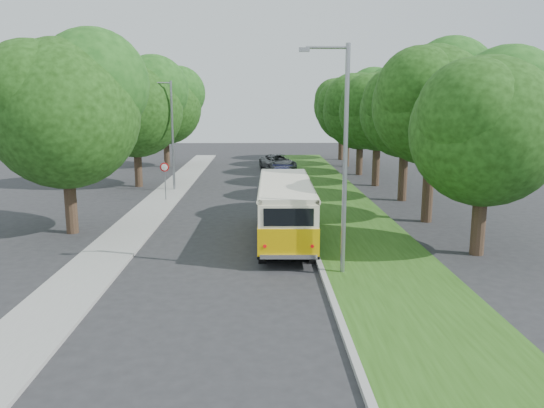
{
  "coord_description": "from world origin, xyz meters",
  "views": [
    {
      "loc": [
        1.38,
        -20.55,
        6.08
      ],
      "look_at": [
        1.92,
        3.22,
        1.5
      ],
      "focal_mm": 35.0,
      "sensor_mm": 36.0,
      "label": 1
    }
  ],
  "objects_px": {
    "car_silver": "(289,201)",
    "car_grey": "(278,162)",
    "lamppost_far": "(171,131)",
    "car_white": "(280,185)",
    "lamppost_near": "(343,153)",
    "vintage_bus": "(285,210)",
    "car_blue": "(282,176)"
  },
  "relations": [
    {
      "from": "car_white",
      "to": "car_blue",
      "type": "bearing_deg",
      "value": 69.87
    },
    {
      "from": "car_white",
      "to": "car_grey",
      "type": "bearing_deg",
      "value": 72.49
    },
    {
      "from": "car_blue",
      "to": "car_grey",
      "type": "xyz_separation_m",
      "value": [
        -0.0,
        8.6,
        0.06
      ]
    },
    {
      "from": "vintage_bus",
      "to": "car_silver",
      "type": "height_order",
      "value": "vintage_bus"
    },
    {
      "from": "lamppost_far",
      "to": "car_white",
      "type": "bearing_deg",
      "value": -11.2
    },
    {
      "from": "lamppost_near",
      "to": "car_silver",
      "type": "bearing_deg",
      "value": 96.31
    },
    {
      "from": "lamppost_near",
      "to": "vintage_bus",
      "type": "height_order",
      "value": "lamppost_near"
    },
    {
      "from": "lamppost_near",
      "to": "vintage_bus",
      "type": "xyz_separation_m",
      "value": [
        -1.72,
        4.94,
        -3.01
      ]
    },
    {
      "from": "lamppost_far",
      "to": "vintage_bus",
      "type": "xyz_separation_m",
      "value": [
        7.19,
        -13.56,
        -2.76
      ]
    },
    {
      "from": "car_white",
      "to": "car_blue",
      "type": "relative_size",
      "value": 0.82
    },
    {
      "from": "car_silver",
      "to": "car_grey",
      "type": "relative_size",
      "value": 0.71
    },
    {
      "from": "lamppost_near",
      "to": "car_blue",
      "type": "relative_size",
      "value": 1.75
    },
    {
      "from": "lamppost_near",
      "to": "lamppost_far",
      "type": "bearing_deg",
      "value": 115.71
    },
    {
      "from": "lamppost_far",
      "to": "car_grey",
      "type": "relative_size",
      "value": 1.45
    },
    {
      "from": "lamppost_near",
      "to": "car_white",
      "type": "height_order",
      "value": "lamppost_near"
    },
    {
      "from": "lamppost_far",
      "to": "car_silver",
      "type": "xyz_separation_m",
      "value": [
        7.67,
        -7.36,
        -3.48
      ]
    },
    {
      "from": "vintage_bus",
      "to": "car_white",
      "type": "height_order",
      "value": "vintage_bus"
    },
    {
      "from": "car_white",
      "to": "car_grey",
      "type": "height_order",
      "value": "car_grey"
    },
    {
      "from": "lamppost_near",
      "to": "car_grey",
      "type": "distance_m",
      "value": 29.83
    },
    {
      "from": "vintage_bus",
      "to": "car_grey",
      "type": "bearing_deg",
      "value": 90.06
    },
    {
      "from": "lamppost_far",
      "to": "car_white",
      "type": "relative_size",
      "value": 2.0
    },
    {
      "from": "lamppost_far",
      "to": "car_blue",
      "type": "height_order",
      "value": "lamppost_far"
    },
    {
      "from": "vintage_bus",
      "to": "car_blue",
      "type": "relative_size",
      "value": 2.0
    },
    {
      "from": "vintage_bus",
      "to": "car_grey",
      "type": "xyz_separation_m",
      "value": [
        0.51,
        24.64,
        -0.63
      ]
    },
    {
      "from": "lamppost_near",
      "to": "lamppost_far",
      "type": "distance_m",
      "value": 20.53
    },
    {
      "from": "car_silver",
      "to": "car_grey",
      "type": "xyz_separation_m",
      "value": [
        0.02,
        18.44,
        0.09
      ]
    },
    {
      "from": "car_grey",
      "to": "car_blue",
      "type": "bearing_deg",
      "value": -104.29
    },
    {
      "from": "vintage_bus",
      "to": "car_silver",
      "type": "xyz_separation_m",
      "value": [
        0.48,
        6.2,
        -0.72
      ]
    },
    {
      "from": "lamppost_far",
      "to": "car_white",
      "type": "height_order",
      "value": "lamppost_far"
    },
    {
      "from": "vintage_bus",
      "to": "car_blue",
      "type": "height_order",
      "value": "vintage_bus"
    },
    {
      "from": "car_grey",
      "to": "lamppost_far",
      "type": "bearing_deg",
      "value": -139.1
    },
    {
      "from": "car_silver",
      "to": "car_blue",
      "type": "relative_size",
      "value": 0.81
    }
  ]
}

